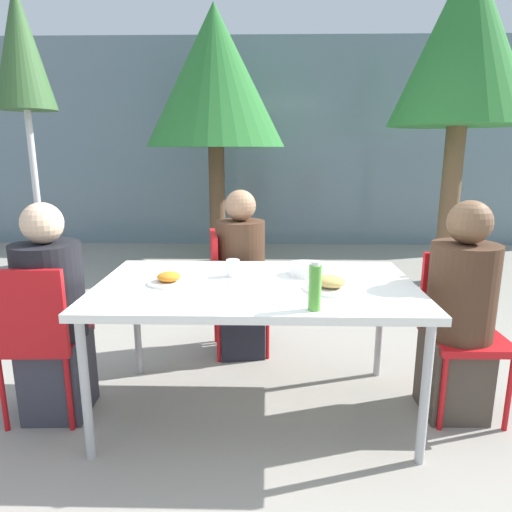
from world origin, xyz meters
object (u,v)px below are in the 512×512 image
(chair_right, at_px, (462,320))
(drinking_cup, at_px, (233,268))
(chair_left, at_px, (37,331))
(person_left, at_px, (53,319))
(salad_bowl, at_px, (306,269))
(tree_behind_right, at_px, (215,78))
(person_right, at_px, (459,317))
(closed_umbrella, at_px, (23,69))
(chair_far, at_px, (229,283))
(bottle, at_px, (315,287))
(person_far, at_px, (241,279))
(tree_behind_left, at_px, (465,42))

(chair_right, relative_size, drinking_cup, 9.13)
(chair_left, bearing_deg, person_left, 58.01)
(chair_left, xyz_separation_m, salad_bowl, (1.41, 0.30, 0.26))
(chair_left, height_order, tree_behind_right, tree_behind_right)
(person_left, bearing_deg, person_right, -1.01)
(closed_umbrella, bearing_deg, chair_far, -0.62)
(chair_far, height_order, closed_umbrella, closed_umbrella)
(chair_left, relative_size, bottle, 3.94)
(chair_far, relative_size, drinking_cup, 9.13)
(person_right, bearing_deg, person_left, 1.01)
(chair_right, xyz_separation_m, person_far, (-1.26, 0.65, 0.04))
(tree_behind_left, bearing_deg, bottle, -120.17)
(chair_left, bearing_deg, drinking_cup, 12.39)
(person_left, relative_size, chair_far, 1.35)
(person_far, relative_size, tree_behind_right, 0.38)
(chair_far, distance_m, person_far, 0.10)
(chair_right, distance_m, bottle, 1.05)
(chair_far, distance_m, drinking_cup, 0.70)
(person_left, relative_size, tree_behind_left, 0.35)
(bottle, bearing_deg, tree_behind_left, 59.83)
(person_right, relative_size, bottle, 5.35)
(person_far, distance_m, tree_behind_left, 3.41)
(closed_umbrella, bearing_deg, drinking_cup, -25.05)
(bottle, bearing_deg, person_right, 26.23)
(chair_far, xyz_separation_m, tree_behind_right, (-0.37, 2.70, 1.75))
(chair_left, height_order, person_far, person_far)
(salad_bowl, bearing_deg, person_left, -170.75)
(person_left, distance_m, salad_bowl, 1.40)
(person_right, bearing_deg, drinking_cup, -6.46)
(chair_far, xyz_separation_m, drinking_cup, (0.08, -0.64, 0.28))
(chair_left, height_order, person_left, person_left)
(person_right, bearing_deg, tree_behind_right, -64.73)
(drinking_cup, bearing_deg, tree_behind_right, 97.55)
(person_left, distance_m, tree_behind_left, 4.49)
(chair_left, distance_m, tree_behind_left, 4.59)
(chair_far, bearing_deg, drinking_cup, -2.48)
(chair_right, relative_size, person_right, 0.74)
(chair_right, relative_size, chair_far, 1.00)
(chair_left, relative_size, drinking_cup, 9.13)
(bottle, height_order, drinking_cup, bottle)
(tree_behind_left, bearing_deg, person_left, -139.57)
(chair_far, bearing_deg, closed_umbrella, -100.02)
(person_right, relative_size, closed_umbrella, 0.48)
(person_far, xyz_separation_m, closed_umbrella, (-1.40, 0.05, 1.38))
(person_far, bearing_deg, chair_right, 53.30)
(tree_behind_right, bearing_deg, salad_bowl, -75.50)
(chair_far, xyz_separation_m, person_far, (0.09, -0.04, 0.04))
(chair_right, bearing_deg, person_right, 58.01)
(person_far, bearing_deg, person_left, -60.39)
(salad_bowl, bearing_deg, bottle, -91.09)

